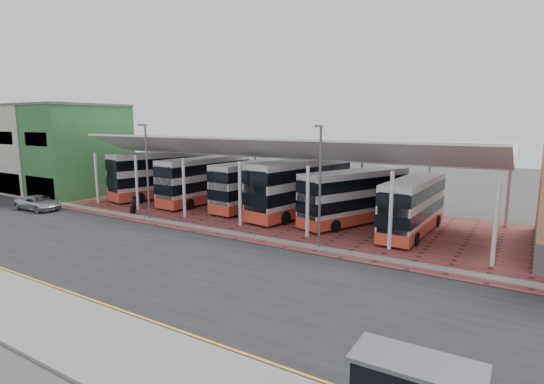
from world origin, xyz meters
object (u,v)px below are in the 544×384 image
at_px(bus_0, 165,175).
at_px(bus_1, 205,180).
at_px(bus_3, 301,188).
at_px(bus_4, 355,197).
at_px(bus_2, 256,185).
at_px(silver_car, 38,203).
at_px(pedestrian, 134,205).
at_px(bus_5, 413,206).

relative_size(bus_0, bus_1, 1.09).
relative_size(bus_3, bus_4, 1.15).
bearing_deg(bus_4, bus_0, -159.17).
bearing_deg(bus_4, bus_2, -163.15).
height_order(bus_0, silver_car, bus_0).
xyz_separation_m(bus_1, bus_4, (16.40, -0.56, -0.15)).
xyz_separation_m(bus_3, silver_car, (-22.08, -11.19, -1.81)).
distance_m(bus_3, bus_4, 5.30).
xyz_separation_m(silver_car, pedestrian, (8.96, 3.70, 0.15)).
distance_m(bus_0, bus_5, 27.04).
bearing_deg(bus_0, bus_4, 12.78).
bearing_deg(pedestrian, bus_0, 41.45).
bearing_deg(bus_2, bus_5, -2.46).
xyz_separation_m(bus_1, pedestrian, (-1.99, -7.55, -1.52)).
bearing_deg(silver_car, bus_5, -75.79).
bearing_deg(bus_1, bus_5, -0.78).
xyz_separation_m(bus_3, bus_4, (5.27, -0.50, -0.30)).
distance_m(bus_1, bus_2, 6.03).
distance_m(bus_1, bus_4, 16.41).
height_order(silver_car, pedestrian, pedestrian).
bearing_deg(bus_5, bus_4, 173.15).
relative_size(bus_1, bus_5, 1.13).
xyz_separation_m(bus_0, pedestrian, (3.81, -7.62, -1.68)).
xyz_separation_m(bus_1, silver_car, (-10.95, -11.25, -1.67)).
distance_m(bus_3, silver_car, 24.82).
bearing_deg(bus_5, pedestrian, -163.49).
bearing_deg(bus_5, bus_0, 178.52).
height_order(bus_0, bus_4, bus_0).
xyz_separation_m(bus_1, bus_2, (6.01, 0.46, -0.08)).
bearing_deg(bus_2, bus_1, -171.71).
height_order(bus_2, bus_3, bus_3).
height_order(bus_1, bus_4, bus_1).
height_order(bus_4, silver_car, bus_4).
height_order(bus_0, bus_3, bus_0).
bearing_deg(pedestrian, bus_2, -30.12).
bearing_deg(bus_3, bus_1, -171.03).
bearing_deg(bus_5, bus_2, 174.90).
bearing_deg(bus_4, bus_5, 14.28).
distance_m(bus_2, bus_5, 15.29).
bearing_deg(bus_2, silver_car, -141.43).
relative_size(bus_0, bus_5, 1.23).
xyz_separation_m(bus_2, bus_4, (10.39, -1.02, -0.08)).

